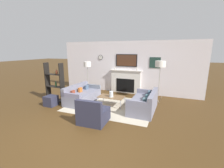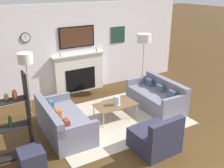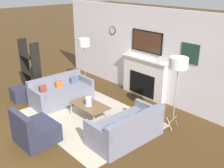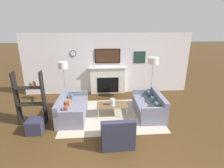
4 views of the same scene
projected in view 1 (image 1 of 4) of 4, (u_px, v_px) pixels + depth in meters
name	position (u px, v px, depth m)	size (l,w,h in m)	color
ground_plane	(80.00, 134.00, 4.09)	(60.00, 60.00, 0.00)	#473016
fireplace_wall	(126.00, 70.00, 7.90)	(7.47, 0.28, 2.70)	white
area_rug	(111.00, 106.00, 6.16)	(3.34, 2.51, 0.01)	#BBB099
couch_left	(82.00, 96.00, 6.59)	(0.91, 1.77, 0.75)	slate
couch_right	(144.00, 103.00, 5.61)	(0.90, 1.71, 0.76)	slate
armchair	(93.00, 115.00, 4.67)	(0.86, 0.84, 0.81)	#2B2C3F
coffee_table	(111.00, 97.00, 6.06)	(1.05, 0.59, 0.40)	brown
hurricane_candle	(111.00, 94.00, 5.99)	(0.18, 0.18, 0.23)	silver
floor_lamp_left	(87.00, 65.00, 7.55)	(0.36, 0.36, 1.68)	#9E998E
floor_lamp_right	(160.00, 65.00, 6.26)	(0.43, 0.43, 1.81)	#9E998E
shelf_unit	(55.00, 83.00, 6.60)	(0.85, 0.28, 1.71)	black
ottoman	(51.00, 101.00, 6.14)	(0.44, 0.44, 0.41)	#2B2C3F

